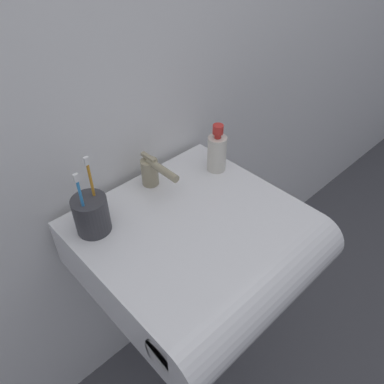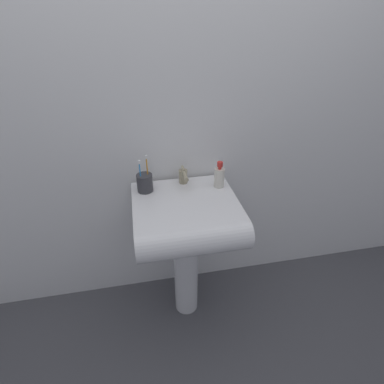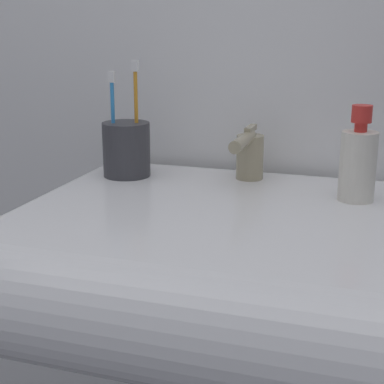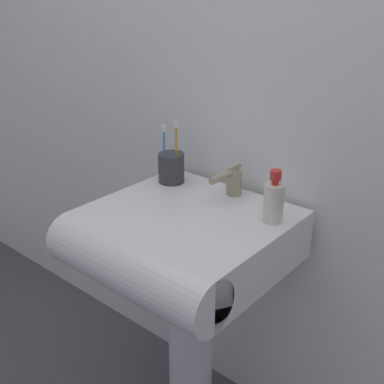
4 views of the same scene
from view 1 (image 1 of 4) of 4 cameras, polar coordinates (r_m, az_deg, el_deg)
name	(u,v)px [view 1 (image 1 of 4)]	position (r m, az deg, el deg)	size (l,w,h in m)	color
ground_plane	(189,368)	(1.72, -0.39, -25.25)	(6.00, 6.00, 0.00)	#4C4C51
wall_back	(110,65)	(1.02, -12.42, 18.35)	(5.00, 0.05, 2.40)	white
sink_pedestal	(189,322)	(1.41, -0.46, -19.18)	(0.15, 0.15, 0.71)	white
sink_basin	(203,250)	(1.03, 1.67, -8.84)	(0.56, 0.56, 0.15)	white
faucet	(152,171)	(1.09, -6.07, 3.15)	(0.05, 0.15, 0.10)	tan
toothbrush_cup	(91,214)	(0.97, -15.07, -3.29)	(0.09, 0.09, 0.21)	#38383D
soap_bottle	(217,152)	(1.14, 3.82, 6.14)	(0.06, 0.06, 0.15)	silver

